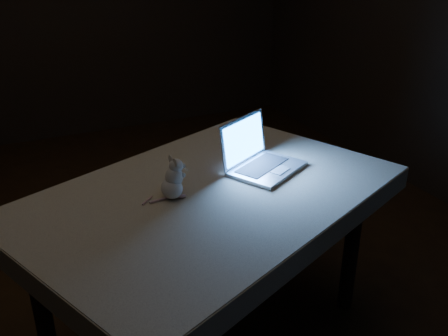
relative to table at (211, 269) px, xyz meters
name	(u,v)px	position (x,y,z in m)	size (l,w,h in m)	color
floor	(138,286)	(-0.21, 0.51, -0.38)	(5.00, 5.00, 0.00)	black
table	(211,269)	(0.00, 0.00, 0.00)	(1.43, 0.92, 0.77)	black
tablecloth	(204,199)	(-0.01, 0.03, 0.34)	(1.53, 1.02, 0.10)	beige
laptop	(268,147)	(0.31, 0.07, 0.50)	(0.32, 0.28, 0.22)	#B7B8BD
plush_mouse	(171,178)	(-0.16, 0.01, 0.48)	(0.12, 0.12, 0.17)	white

